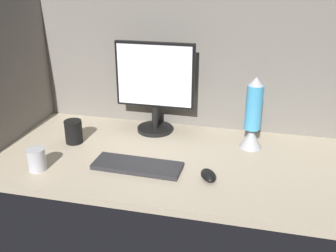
# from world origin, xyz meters

# --- Properties ---
(ground_plane) EXTENTS (1.80, 0.80, 0.03)m
(ground_plane) POSITION_xyz_m (0.00, 0.00, -0.01)
(ground_plane) COLOR tan
(cubicle_wall_back) EXTENTS (1.80, 0.05, 0.68)m
(cubicle_wall_back) POSITION_xyz_m (0.00, 0.38, 0.34)
(cubicle_wall_back) COLOR slate
(cubicle_wall_back) RESTS_ON ground_plane
(cubicle_wall_side) EXTENTS (0.05, 0.80, 0.68)m
(cubicle_wall_side) POSITION_xyz_m (-0.88, 0.00, 0.34)
(cubicle_wall_side) COLOR slate
(cubicle_wall_side) RESTS_ON ground_plane
(monitor) EXTENTS (0.39, 0.18, 0.45)m
(monitor) POSITION_xyz_m (-0.23, 0.25, 0.24)
(monitor) COLOR black
(monitor) RESTS_ON ground_plane
(keyboard) EXTENTS (0.37, 0.14, 0.02)m
(keyboard) POSITION_xyz_m (-0.20, -0.15, 0.01)
(keyboard) COLOR #262628
(keyboard) RESTS_ON ground_plane
(mouse) EXTENTS (0.09, 0.11, 0.03)m
(mouse) POSITION_xyz_m (0.10, -0.17, 0.02)
(mouse) COLOR black
(mouse) RESTS_ON ground_plane
(mug_black_travel) EXTENTS (0.08, 0.08, 0.11)m
(mug_black_travel) POSITION_xyz_m (-0.57, 0.02, 0.05)
(mug_black_travel) COLOR black
(mug_black_travel) RESTS_ON ground_plane
(mug_steel) EXTENTS (0.07, 0.07, 0.09)m
(mug_steel) POSITION_xyz_m (-0.60, -0.25, 0.05)
(mug_steel) COLOR #B2B2B7
(mug_steel) RESTS_ON ground_plane
(lava_lamp) EXTENTS (0.10, 0.10, 0.34)m
(lava_lamp) POSITION_xyz_m (0.25, 0.16, 0.14)
(lava_lamp) COLOR #A5A5AD
(lava_lamp) RESTS_ON ground_plane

